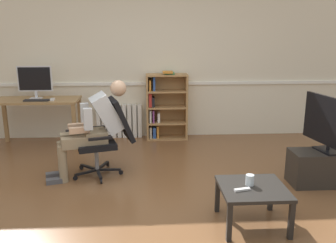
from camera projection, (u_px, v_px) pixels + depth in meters
name	position (u px, v px, depth m)	size (l,w,h in m)	color
ground_plane	(159.00, 206.00, 3.79)	(18.00, 18.00, 0.00)	brown
back_wall	(153.00, 58.00, 6.02)	(12.00, 0.13, 2.70)	beige
computer_desk	(37.00, 106.00, 5.60)	(1.29, 0.57, 0.76)	#9E7547
imac_monitor	(35.00, 80.00, 5.58)	(0.53, 0.14, 0.51)	silver
keyboard	(37.00, 100.00, 5.44)	(0.37, 0.12, 0.02)	black
computer_mouse	(53.00, 99.00, 5.47)	(0.06, 0.10, 0.03)	white
bookshelf	(164.00, 107.00, 6.03)	(0.68, 0.30, 1.15)	#AD7F4C
radiator	(119.00, 121.00, 6.14)	(0.77, 0.08, 0.57)	white
office_chair	(108.00, 134.00, 4.53)	(0.79, 0.66, 0.98)	black
person_seated	(94.00, 126.00, 4.45)	(1.04, 0.57, 1.20)	#937F60
tv_stand	(326.00, 168.00, 4.29)	(0.84, 0.37, 0.41)	#2D2823
tv_screen	(331.00, 124.00, 4.16)	(0.25, 0.94, 0.64)	black
coffee_table	(253.00, 192.00, 3.36)	(0.61, 0.59, 0.39)	black
drinking_glass	(250.00, 180.00, 3.37)	(0.08, 0.08, 0.10)	silver
spare_remote	(242.00, 189.00, 3.26)	(0.04, 0.15, 0.02)	white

